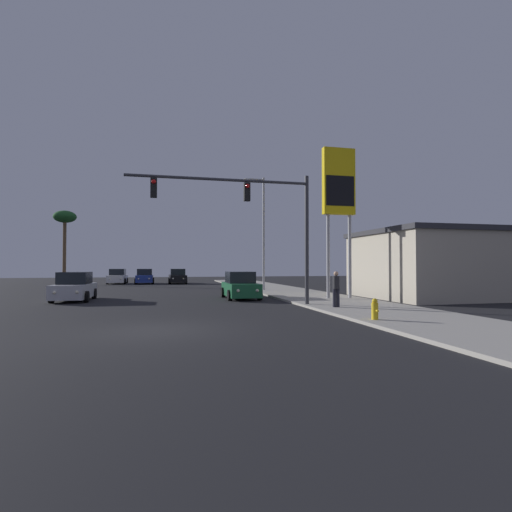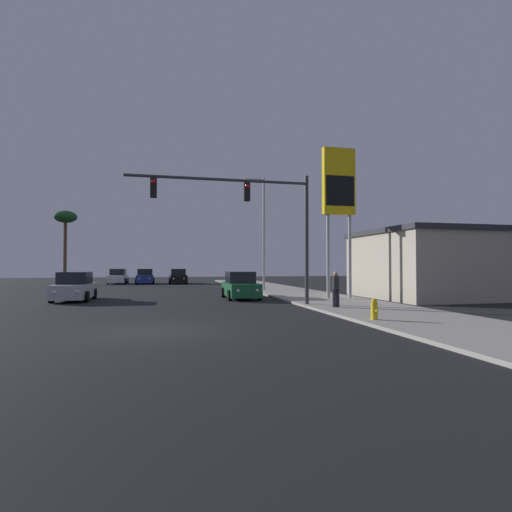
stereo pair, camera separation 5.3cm
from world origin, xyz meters
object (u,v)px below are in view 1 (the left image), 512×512
(car_green, at_px, (240,286))
(street_lamp, at_px, (262,227))
(car_white, at_px, (118,277))
(traffic_light_mast, at_px, (256,210))
(car_silver, at_px, (74,288))
(fire_hydrant, at_px, (375,309))
(palm_tree_far, at_px, (65,220))
(car_blue, at_px, (145,277))
(pedestrian_on_sidewalk, at_px, (336,287))
(car_black, at_px, (178,277))
(gas_station_sign, at_px, (339,190))

(car_green, distance_m, street_lamp, 8.40)
(car_white, height_order, traffic_light_mast, traffic_light_mast)
(car_green, xyz_separation_m, car_silver, (-9.77, 0.83, 0.00))
(fire_hydrant, height_order, palm_tree_far, palm_tree_far)
(car_silver, distance_m, street_lamp, 14.66)
(car_silver, xyz_separation_m, street_lamp, (12.80, 5.68, 4.36))
(car_blue, distance_m, pedestrian_on_sidewalk, 31.10)
(traffic_light_mast, relative_size, pedestrian_on_sidewalk, 5.37)
(car_black, height_order, car_green, same)
(car_silver, height_order, palm_tree_far, palm_tree_far)
(car_green, relative_size, car_silver, 1.00)
(car_black, relative_size, pedestrian_on_sidewalk, 2.60)
(car_white, distance_m, gas_station_sign, 30.11)
(car_white, xyz_separation_m, fire_hydrant, (12.32, -34.39, -0.27))
(car_white, xyz_separation_m, car_black, (6.61, -0.97, 0.00))
(car_black, relative_size, car_silver, 1.00)
(pedestrian_on_sidewalk, height_order, palm_tree_far, palm_tree_far)
(gas_station_sign, bearing_deg, pedestrian_on_sidewalk, -116.66)
(street_lamp, height_order, fire_hydrant, street_lamp)
(car_green, bearing_deg, car_black, -81.79)
(car_white, distance_m, car_black, 6.69)
(car_black, bearing_deg, car_green, 96.04)
(traffic_light_mast, xyz_separation_m, fire_hydrant, (2.98, -6.04, -4.32))
(car_green, bearing_deg, pedestrian_on_sidewalk, 114.71)
(fire_hydrant, bearing_deg, car_green, 103.29)
(car_black, distance_m, fire_hydrant, 33.90)
(gas_station_sign, xyz_separation_m, fire_hydrant, (-2.86, -9.06, -6.13))
(fire_hydrant, height_order, pedestrian_on_sidewalk, pedestrian_on_sidewalk)
(car_green, height_order, car_silver, same)
(car_white, bearing_deg, traffic_light_mast, 109.81)
(traffic_light_mast, bearing_deg, car_blue, 102.90)
(fire_hydrant, bearing_deg, palm_tree_far, 117.59)
(car_blue, height_order, car_silver, same)
(street_lamp, xyz_separation_m, fire_hydrant, (-0.34, -17.91, -4.63))
(gas_station_sign, bearing_deg, traffic_light_mast, -152.70)
(street_lamp, bearing_deg, fire_hydrant, -91.09)
(car_black, height_order, traffic_light_mast, traffic_light_mast)
(fire_hydrant, bearing_deg, car_black, 99.69)
(traffic_light_mast, height_order, palm_tree_far, palm_tree_far)
(palm_tree_far, bearing_deg, pedestrian_on_sidewalk, -58.39)
(car_black, relative_size, palm_tree_far, 0.54)
(car_black, bearing_deg, pedestrian_on_sidewalk, 100.28)
(palm_tree_far, bearing_deg, car_silver, -76.23)
(car_green, bearing_deg, car_white, -66.86)
(car_black, distance_m, car_silver, 22.24)
(car_green, height_order, traffic_light_mast, traffic_light_mast)
(car_silver, bearing_deg, car_blue, -96.47)
(car_white, bearing_deg, street_lamp, 129.12)
(gas_station_sign, relative_size, palm_tree_far, 1.12)
(street_lamp, xyz_separation_m, pedestrian_on_sidewalk, (0.15, -13.57, -4.08))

